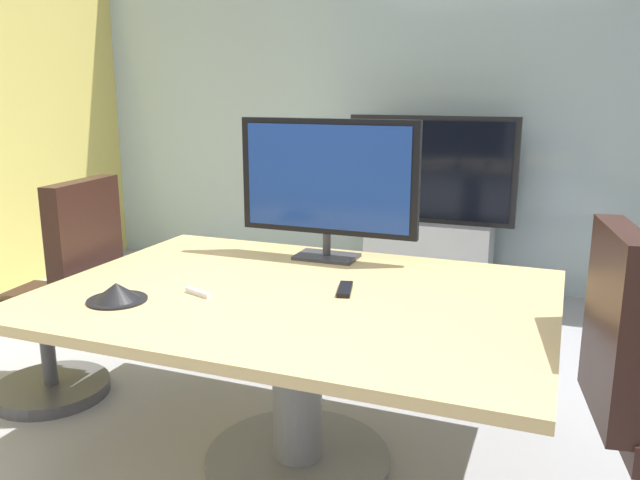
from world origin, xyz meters
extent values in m
cube|color=#9EB2B7|center=(0.00, 3.01, 1.45)|extent=(5.89, 0.10, 2.89)
cube|color=tan|center=(0.04, 0.27, 0.71)|extent=(1.93, 1.38, 0.04)
cylinder|color=slate|center=(0.04, 0.27, 0.35)|extent=(0.20, 0.20, 0.69)
cylinder|color=slate|center=(0.04, 0.27, 0.01)|extent=(0.76, 0.76, 0.03)
cylinder|color=#4C4C51|center=(-1.34, 0.36, 0.03)|extent=(0.56, 0.56, 0.06)
cylinder|color=#4C4C51|center=(-1.34, 0.36, 0.24)|extent=(0.07, 0.07, 0.36)
cube|color=black|center=(-1.34, 0.36, 0.46)|extent=(0.53, 0.53, 0.10)
cube|color=black|center=(-1.07, 0.39, 0.79)|extent=(0.13, 0.46, 0.60)
cube|color=black|center=(-1.35, 0.62, 0.58)|extent=(0.28, 0.08, 0.03)
cube|color=black|center=(-1.30, 0.11, 0.58)|extent=(0.28, 0.08, 0.03)
cube|color=black|center=(1.15, 0.17, 0.79)|extent=(0.16, 0.46, 0.60)
cube|color=#333338|center=(-0.03, 0.78, 0.74)|extent=(0.28, 0.18, 0.02)
cylinder|color=#333338|center=(-0.03, 0.78, 0.80)|extent=(0.04, 0.04, 0.10)
cube|color=black|center=(-0.03, 0.79, 1.11)|extent=(0.84, 0.04, 0.52)
cube|color=navy|center=(-0.03, 0.77, 1.11)|extent=(0.77, 0.01, 0.47)
cube|color=#B7BABC|center=(0.06, 2.66, 0.28)|extent=(0.90, 0.36, 0.55)
cube|color=black|center=(0.06, 2.64, 0.93)|extent=(1.20, 0.06, 0.76)
cube|color=black|center=(0.06, 2.60, 0.93)|extent=(1.12, 0.01, 0.69)
cone|color=black|center=(-0.54, -0.07, 0.77)|extent=(0.19, 0.19, 0.07)
cylinder|color=black|center=(-0.54, -0.07, 0.73)|extent=(0.22, 0.22, 0.01)
cube|color=black|center=(0.21, 0.34, 0.74)|extent=(0.09, 0.18, 0.02)
cube|color=silver|center=(-0.29, 0.10, 0.74)|extent=(0.13, 0.06, 0.02)
camera|label=1|loc=(0.98, -1.89, 1.50)|focal=35.95mm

